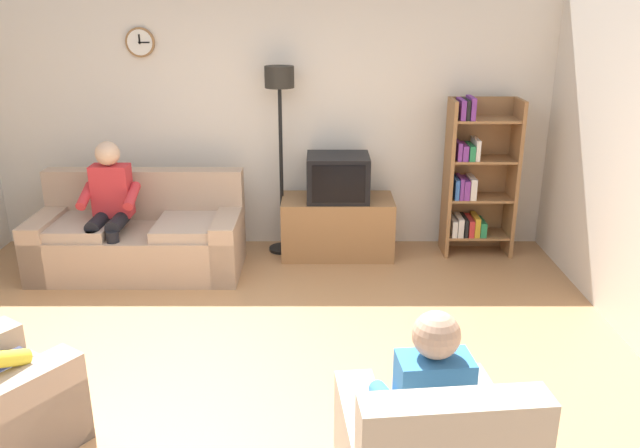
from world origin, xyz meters
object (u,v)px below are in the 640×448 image
(floor_lamp, at_px, (283,109))
(person_on_couch, at_px, (113,202))
(person_in_right_armchair, at_px, (429,401))
(couch, at_px, (143,238))
(tv_stand, at_px, (340,226))
(tv, at_px, (341,177))
(bookshelf, at_px, (478,179))

(floor_lamp, xyz_separation_m, person_on_couch, (-1.53, -0.60, -0.75))
(person_in_right_armchair, bearing_deg, couch, 126.27)
(tv_stand, height_order, tv, tv)
(couch, distance_m, floor_lamp, 1.81)
(floor_lamp, relative_size, person_in_right_armchair, 1.65)
(couch, height_order, tv_stand, couch)
(tv_stand, xyz_separation_m, person_on_couch, (-2.08, -0.50, 0.41))
(couch, relative_size, tv, 3.17)
(tv, distance_m, person_on_couch, 2.14)
(tv, relative_size, bookshelf, 0.38)
(person_on_couch, xyz_separation_m, person_in_right_armchair, (2.42, -2.90, -0.09))
(person_on_couch, bearing_deg, couch, 27.33)
(person_on_couch, bearing_deg, floor_lamp, 21.45)
(couch, distance_m, bookshelf, 3.29)
(tv_stand, relative_size, floor_lamp, 0.59)
(bookshelf, bearing_deg, couch, -171.87)
(floor_lamp, bearing_deg, person_on_couch, -158.55)
(bookshelf, bearing_deg, person_on_couch, -170.57)
(bookshelf, relative_size, floor_lamp, 0.85)
(bookshelf, bearing_deg, floor_lamp, 179.14)
(floor_lamp, height_order, person_on_couch, floor_lamp)
(tv, bearing_deg, person_on_couch, -167.12)
(tv_stand, distance_m, floor_lamp, 1.29)
(floor_lamp, bearing_deg, couch, -159.56)
(tv_stand, xyz_separation_m, bookshelf, (1.36, 0.07, 0.48))
(couch, relative_size, bookshelf, 1.21)
(tv, relative_size, person_in_right_armchair, 0.54)
(floor_lamp, bearing_deg, tv, -12.49)
(tv, distance_m, person_in_right_armchair, 3.40)
(tv_stand, relative_size, tv, 1.83)
(tv, xyz_separation_m, bookshelf, (1.36, 0.09, -0.04))
(tv_stand, xyz_separation_m, floor_lamp, (-0.56, 0.10, 1.16))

